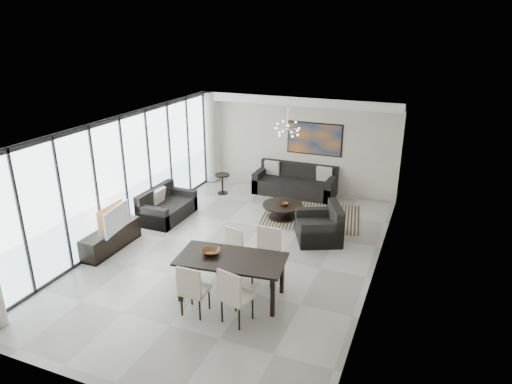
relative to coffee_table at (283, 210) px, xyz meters
The scene contains 20 objects.
room_shell 2.55m from the coffee_table, 85.98° to the right, with size 6.00×9.00×2.90m.
window_wall 4.06m from the coffee_table, 144.88° to the right, with size 0.37×8.95×2.90m.
soffit 3.31m from the coffee_table, 98.38° to the left, with size 5.98×0.40×0.26m, color white.
painting 2.67m from the coffee_table, 85.06° to the left, with size 1.68×0.04×0.98m, color #AD6218.
chandelier 2.15m from the coffee_table, 91.21° to the left, with size 0.66×0.66×0.71m.
rug 0.81m from the coffee_table, 28.70° to the left, with size 2.55×1.96×0.01m, color black.
coffee_table is the anchor object (origin of this frame).
bowl_coffee 0.21m from the coffee_table, 44.46° to the right, with size 0.23×0.23×0.07m, color brown.
sofa_main 1.87m from the coffee_table, 97.15° to the left, with size 2.42×0.99×0.88m.
loveseat 3.09m from the coffee_table, 157.41° to the right, with size 0.91×1.61×0.81m.
armchair 1.57m from the coffee_table, 36.06° to the right, with size 1.34×1.37×0.88m.
side_table 2.50m from the coffee_table, 155.81° to the left, with size 0.45×0.45×0.61m.
tv_console 4.41m from the coffee_table, 134.05° to the right, with size 0.46×1.65×0.51m, color black.
television 4.37m from the coffee_table, 132.13° to the right, with size 0.99×0.13×0.57m, color gray.
dining_table 3.95m from the coffee_table, 85.25° to the right, with size 2.10×1.23×0.83m.
dining_chair_sw 4.70m from the coffee_table, 90.83° to the right, with size 0.47×0.47×1.00m.
dining_chair_se 4.70m from the coffee_table, 81.41° to the right, with size 0.59×0.59×1.05m.
dining_chair_nw 3.10m from the coffee_table, 91.25° to the right, with size 0.53×0.53×0.97m.
dining_chair_ne 3.13m from the coffee_table, 76.97° to the right, with size 0.51×0.51×1.09m.
bowl_dining 3.95m from the coffee_table, 91.57° to the right, with size 0.35×0.35×0.09m, color brown.
Camera 1 is at (3.85, -8.39, 4.94)m, focal length 32.00 mm.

